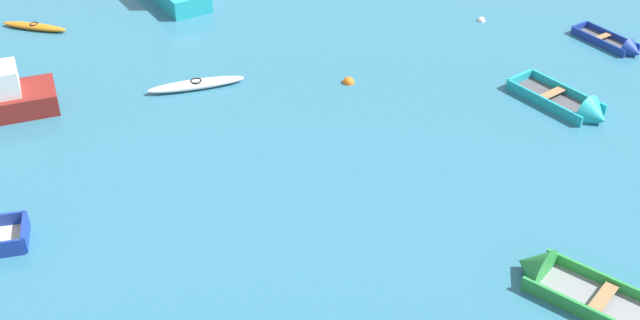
{
  "coord_description": "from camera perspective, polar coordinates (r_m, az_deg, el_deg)",
  "views": [
    {
      "loc": [
        -1.25,
        0.8,
        15.47
      ],
      "look_at": [
        0.0,
        23.11,
        0.15
      ],
      "focal_mm": 46.48,
      "sensor_mm": 36.0,
      "label": 1
    }
  ],
  "objects": [
    {
      "name": "kayak_orange_near_right",
      "position": [
        37.97,
        -19.06,
        8.68
      ],
      "size": [
        2.99,
        1.35,
        0.28
      ],
      "color": "orange",
      "rests_on": "ground_plane"
    },
    {
      "name": "mooring_buoy_trailing",
      "position": [
        37.45,
        11.03,
        9.39
      ],
      "size": [
        0.35,
        0.35,
        0.35
      ],
      "primitive_type": "sphere",
      "color": "silver",
      "rests_on": "ground_plane"
    },
    {
      "name": "rowboat_turquoise_midfield_left",
      "position": [
        31.16,
        17.43,
        3.34
      ],
      "size": [
        3.33,
        4.03,
        1.3
      ],
      "color": "#4C4C51",
      "rests_on": "ground_plane"
    },
    {
      "name": "rowboat_green_cluster_inner",
      "position": [
        23.42,
        16.16,
        -7.96
      ],
      "size": [
        3.97,
        3.77,
        1.38
      ],
      "color": "gray",
      "rests_on": "ground_plane"
    },
    {
      "name": "kayak_white_center",
      "position": [
        31.7,
        -8.52,
        5.17
      ],
      "size": [
        3.74,
        1.44,
        0.35
      ],
      "color": "white",
      "rests_on": "ground_plane"
    },
    {
      "name": "rowboat_deep_blue_back_row_center",
      "position": [
        36.34,
        20.0,
        7.35
      ],
      "size": [
        2.44,
        3.18,
        0.9
      ],
      "color": "#4C4C51",
      "rests_on": "ground_plane"
    },
    {
      "name": "mooring_buoy_between_boats_right",
      "position": [
        31.84,
        1.97,
        5.35
      ],
      "size": [
        0.46,
        0.46,
        0.46
      ],
      "primitive_type": "sphere",
      "color": "orange",
      "rests_on": "ground_plane"
    }
  ]
}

